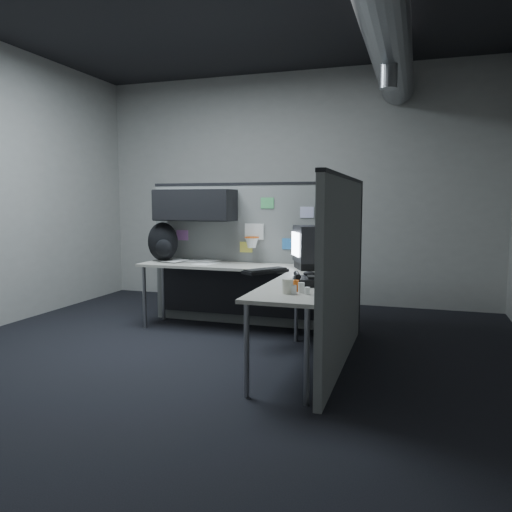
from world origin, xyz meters
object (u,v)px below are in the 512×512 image
(desk, at_px, (256,281))
(backpack, at_px, (163,242))
(monitor, at_px, (315,247))
(phone, at_px, (305,281))
(keyboard, at_px, (265,271))

(desk, height_order, backpack, backpack)
(backpack, bearing_deg, monitor, -16.01)
(desk, xyz_separation_m, monitor, (0.56, 0.23, 0.34))
(phone, bearing_deg, keyboard, 122.66)
(desk, height_order, monitor, monitor)
(desk, relative_size, phone, 8.33)
(phone, distance_m, backpack, 2.26)
(phone, bearing_deg, backpack, 140.82)
(monitor, distance_m, keyboard, 0.62)
(keyboard, distance_m, phone, 0.80)
(backpack, bearing_deg, phone, -43.24)
(monitor, distance_m, phone, 1.07)
(keyboard, xyz_separation_m, phone, (0.53, -0.61, 0.02))
(desk, relative_size, backpack, 5.16)
(desk, height_order, phone, phone)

